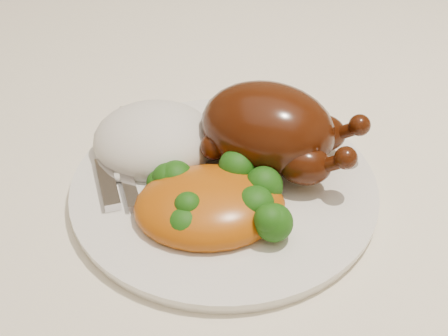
# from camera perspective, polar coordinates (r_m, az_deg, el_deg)

# --- Properties ---
(dining_table) EXTENTS (1.60, 0.90, 0.76)m
(dining_table) POSITION_cam_1_polar(r_m,az_deg,el_deg) (0.80, 1.27, -1.10)
(dining_table) COLOR brown
(dining_table) RESTS_ON floor
(tablecloth) EXTENTS (1.73, 1.03, 0.18)m
(tablecloth) POSITION_cam_1_polar(r_m,az_deg,el_deg) (0.76, 1.35, 3.12)
(tablecloth) COLOR white
(tablecloth) RESTS_ON dining_table
(dinner_plate) EXTENTS (0.37, 0.37, 0.01)m
(dinner_plate) POSITION_cam_1_polar(r_m,az_deg,el_deg) (0.62, 0.00, -1.87)
(dinner_plate) COLOR white
(dinner_plate) RESTS_ON tablecloth
(roast_chicken) EXTENTS (0.18, 0.13, 0.09)m
(roast_chicken) POSITION_cam_1_polar(r_m,az_deg,el_deg) (0.62, 4.34, 3.58)
(roast_chicken) COLOR #411707
(roast_chicken) RESTS_ON dinner_plate
(rice_mound) EXTENTS (0.15, 0.14, 0.07)m
(rice_mound) POSITION_cam_1_polar(r_m,az_deg,el_deg) (0.66, -6.34, 2.53)
(rice_mound) COLOR white
(rice_mound) RESTS_ON dinner_plate
(mac_and_cheese) EXTENTS (0.17, 0.14, 0.06)m
(mac_and_cheese) POSITION_cam_1_polar(r_m,az_deg,el_deg) (0.58, -0.65, -3.14)
(mac_and_cheese) COLOR #BF5C0C
(mac_and_cheese) RESTS_ON dinner_plate
(cutlery) EXTENTS (0.08, 0.17, 0.01)m
(cutlery) POSITION_cam_1_polar(r_m,az_deg,el_deg) (0.64, -8.97, 0.06)
(cutlery) COLOR silver
(cutlery) RESTS_ON dinner_plate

